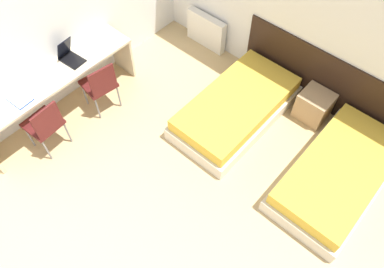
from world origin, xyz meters
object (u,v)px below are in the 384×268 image
bed_near_window (236,108)px  bed_near_door (338,174)px  nightstand (314,105)px  chair_near_notebook (45,123)px  chair_near_laptop (100,84)px  laptop (70,56)px

bed_near_window → bed_near_door: 1.57m
nightstand → chair_near_notebook: 3.58m
bed_near_door → bed_near_window: bearing=180.0°
nightstand → chair_near_notebook: bearing=-130.0°
nightstand → chair_near_notebook: size_ratio=0.50×
bed_near_window → nightstand: nightstand is taller
bed_near_window → chair_near_laptop: size_ratio=2.19×
bed_near_door → nightstand: 1.08m
chair_near_laptop → laptop: (-0.42, -0.09, 0.30)m
chair_near_notebook → chair_near_laptop: bearing=86.0°
chair_near_notebook → laptop: bearing=113.4°
laptop → chair_near_notebook: bearing=-67.6°
bed_near_window → laptop: size_ratio=5.47×
chair_near_notebook → laptop: laptop is taller
chair_near_notebook → laptop: 0.96m
bed_near_window → bed_near_door: bearing=0.0°
bed_near_door → chair_near_notebook: (-3.08, -1.99, 0.31)m
bed_near_window → chair_near_notebook: size_ratio=2.19×
nightstand → chair_near_notebook: chair_near_notebook is taller
bed_near_window → chair_near_notebook: chair_near_notebook is taller
bed_near_window → chair_near_notebook: 2.52m
chair_near_notebook → laptop: (-0.42, 0.81, 0.30)m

